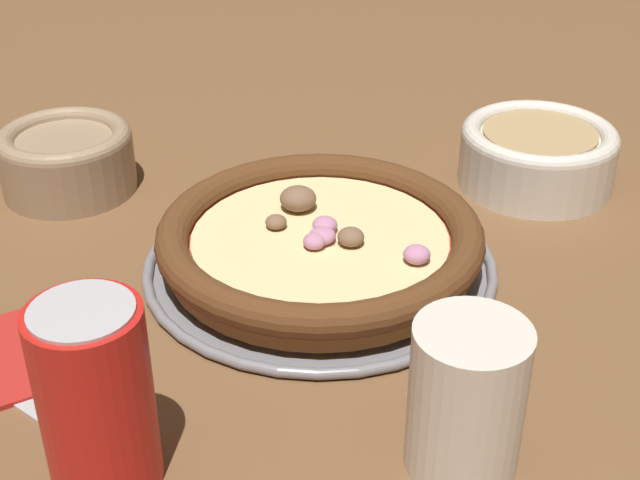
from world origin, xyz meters
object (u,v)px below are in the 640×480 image
at_px(bowl_near, 537,153).
at_px(fork, 20,399).
at_px(bowl_far, 67,158).
at_px(napkin, 16,353).
at_px(drinking_cup, 466,399).
at_px(pizza, 320,240).
at_px(beverage_can, 96,399).
at_px(pizza_tray, 320,265).

distance_m(bowl_near, fork, 0.52).
distance_m(bowl_far, napkin, 0.26).
bearing_deg(fork, drinking_cup, 26.63).
bearing_deg(fork, bowl_far, 134.50).
xyz_separation_m(pizza, fork, (0.23, 0.12, -0.03)).
xyz_separation_m(pizza, bowl_far, (0.21, -0.18, 0.01)).
relative_size(napkin, beverage_can, 1.35).
xyz_separation_m(napkin, fork, (-0.01, 0.05, -0.00)).
height_order(bowl_near, bowl_far, bowl_far).
relative_size(bowl_near, fork, 0.98).
bearing_deg(drinking_cup, fork, -21.44).
xyz_separation_m(napkin, beverage_can, (-0.07, 0.13, 0.06)).
bearing_deg(bowl_near, fork, 26.91).
bearing_deg(napkin, pizza, -162.63).
xyz_separation_m(pizza_tray, napkin, (0.23, 0.07, -0.00)).
bearing_deg(pizza_tray, drinking_cup, 100.94).
bearing_deg(pizza_tray, beverage_can, 50.37).
relative_size(pizza_tray, fork, 1.93).
bearing_deg(pizza, bowl_far, -41.34).
relative_size(bowl_far, drinking_cup, 1.26).
height_order(pizza, beverage_can, beverage_can).
height_order(pizza_tray, bowl_near, bowl_near).
xyz_separation_m(drinking_cup, napkin, (0.28, -0.16, -0.05)).
xyz_separation_m(bowl_near, fork, (0.46, 0.23, -0.03)).
bearing_deg(fork, bowl_near, 74.98).
xyz_separation_m(pizza, bowl_near, (-0.23, -0.11, 0.00)).
bearing_deg(beverage_can, bowl_near, -141.92).
height_order(pizza_tray, fork, pizza_tray).
xyz_separation_m(pizza, napkin, (0.23, 0.07, -0.02)).
distance_m(bowl_far, drinking_cup, 0.48).
xyz_separation_m(bowl_near, beverage_can, (0.40, 0.31, 0.03)).
height_order(pizza_tray, bowl_far, bowl_far).
height_order(bowl_far, beverage_can, beverage_can).
xyz_separation_m(bowl_near, drinking_cup, (0.19, 0.34, 0.02)).
bearing_deg(drinking_cup, bowl_near, -118.91).
xyz_separation_m(bowl_near, napkin, (0.47, 0.18, -0.03)).
distance_m(pizza_tray, fork, 0.26).
distance_m(bowl_far, beverage_can, 0.39).
distance_m(pizza_tray, pizza, 0.02).
height_order(pizza, bowl_far, bowl_far).
distance_m(bowl_near, napkin, 0.50).
xyz_separation_m(pizza_tray, drinking_cup, (-0.04, 0.23, 0.05)).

